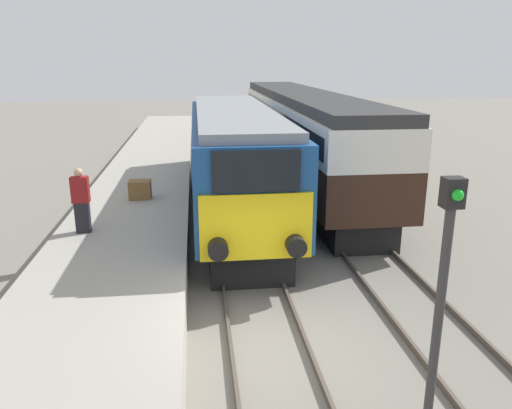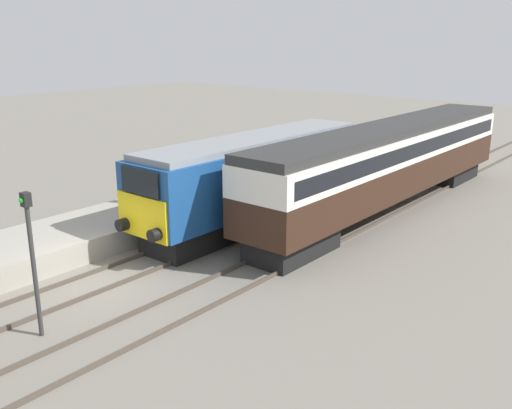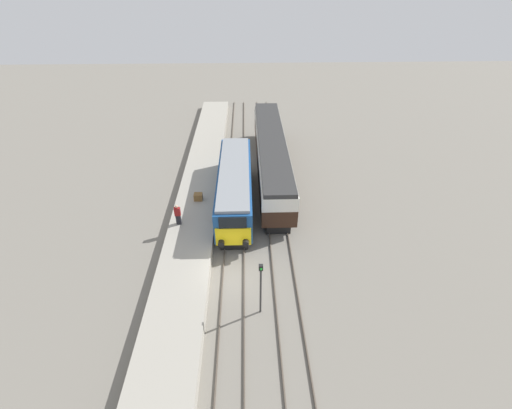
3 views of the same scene
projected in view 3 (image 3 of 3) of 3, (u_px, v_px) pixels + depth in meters
name	position (u px, v px, depth m)	size (l,w,h in m)	color
ground_plane	(234.00, 276.00, 23.08)	(120.00, 120.00, 0.00)	slate
platform_left	(197.00, 204.00, 29.28)	(3.50, 50.00, 0.86)	#9E998C
rails_near_track	(235.00, 229.00, 27.12)	(1.51, 60.00, 0.14)	#4C4238
rails_far_track	(278.00, 228.00, 27.20)	(1.50, 60.00, 0.14)	#4C4238
locomotive	(235.00, 186.00, 28.51)	(2.70, 12.56, 3.74)	black
passenger_carriage	(271.00, 153.00, 32.82)	(2.75, 19.25, 3.92)	black
person_on_platform	(178.00, 215.00, 25.87)	(0.44, 0.26, 1.73)	black
signal_post	(261.00, 285.00, 19.40)	(0.24, 0.28, 3.96)	#333333
luggage_crate	(198.00, 197.00, 28.84)	(0.70, 0.56, 0.60)	brown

